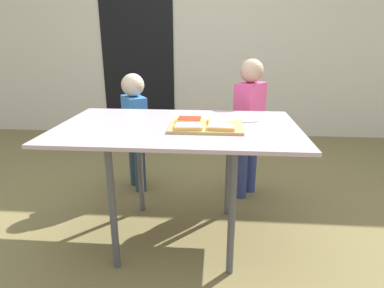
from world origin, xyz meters
The scene contains 12 objects.
ground_plane centered at (0.00, 0.00, 0.00)m, with size 16.00×16.00×0.00m, color olive.
house_wall_back centered at (0.00, 2.44, 1.44)m, with size 8.00×0.20×2.88m, color beige.
house_door centered at (-0.78, 2.34, 1.00)m, with size 0.90×0.02×2.00m, color black.
dining_table centered at (0.00, 0.00, 0.67)m, with size 1.36×0.83×0.74m.
cutting_board centered at (0.16, -0.04, 0.75)m, with size 0.40×0.28×0.02m, color tan.
pizza_slice_far_left centered at (0.07, 0.03, 0.76)m, with size 0.15×0.12×0.02m.
pizza_slice_near_right centered at (0.25, -0.11, 0.76)m, with size 0.15×0.12×0.02m.
pizza_slice_far_right centered at (0.25, 0.02, 0.76)m, with size 0.15×0.12×0.02m.
pizza_slice_near_left centered at (0.07, -0.11, 0.76)m, with size 0.15×0.13×0.02m.
plate_white_right centered at (0.39, 0.18, 0.74)m, with size 0.20×0.20×0.01m, color white.
child_left centered at (-0.43, 0.69, 0.55)m, with size 0.25×0.28×0.95m.
child_right centered at (0.47, 0.64, 0.62)m, with size 0.25×0.28×1.07m.
Camera 1 is at (0.22, -1.77, 1.21)m, focal length 30.28 mm.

